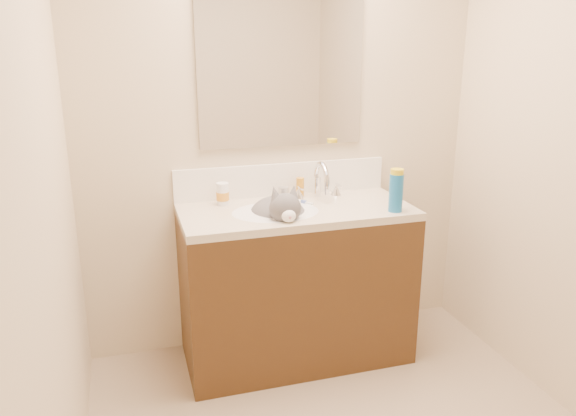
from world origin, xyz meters
TOP-DOWN VIEW (x-y plane):
  - room_shell at (0.00, 0.00)m, footprint 2.24×2.54m
  - vanity_cabinet at (0.00, 0.97)m, footprint 1.20×0.55m
  - counter_slab at (0.00, 0.97)m, footprint 1.20×0.55m
  - basin at (-0.12, 0.94)m, footprint 0.45×0.36m
  - faucet at (0.18, 1.11)m, footprint 0.28×0.20m
  - cat at (-0.10, 0.94)m, footprint 0.34×0.42m
  - backsplash at (0.00, 1.24)m, footprint 1.20×0.02m
  - mirror at (0.00, 1.24)m, footprint 0.90×0.02m
  - pill_bottle at (-0.35, 1.15)m, footprint 0.07×0.07m
  - pill_label at (-0.35, 1.15)m, footprint 0.08×0.08m
  - silver_jar at (-0.01, 1.16)m, footprint 0.07×0.07m
  - amber_bottle at (0.08, 1.17)m, footprint 0.04×0.04m
  - toothbrush at (0.07, 1.05)m, footprint 0.08×0.11m
  - toothbrush_head at (0.07, 1.05)m, footprint 0.03×0.03m
  - spray_can at (0.46, 0.78)m, footprint 0.09×0.09m
  - spray_cap at (0.46, 0.78)m, footprint 0.08×0.08m

SIDE VIEW (x-z plane):
  - vanity_cabinet at x=0.00m, z-range 0.00..0.82m
  - basin at x=-0.12m, z-range 0.72..0.86m
  - cat at x=-0.10m, z-range 0.67..1.00m
  - counter_slab at x=0.00m, z-range 0.82..0.86m
  - toothbrush at x=0.07m, z-range 0.86..0.87m
  - toothbrush_head at x=0.07m, z-range 0.86..0.87m
  - silver_jar at x=-0.01m, z-range 0.86..0.93m
  - pill_label at x=-0.35m, z-range 0.89..0.93m
  - amber_bottle at x=0.08m, z-range 0.86..0.97m
  - pill_bottle at x=-0.35m, z-range 0.86..0.98m
  - faucet at x=0.18m, z-range 0.84..1.05m
  - backsplash at x=0.00m, z-range 0.86..1.04m
  - spray_can at x=0.46m, z-range 0.86..1.05m
  - spray_cap at x=0.46m, z-range 1.04..1.08m
  - room_shell at x=0.00m, z-range 0.23..2.75m
  - mirror at x=0.00m, z-range 1.14..1.94m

